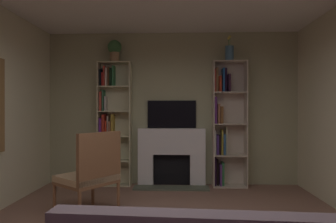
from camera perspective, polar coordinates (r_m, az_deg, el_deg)
wall_back_accent at (r=5.77m, az=0.73°, el=0.58°), size 4.79×0.06×2.85m
fireplace at (r=5.69m, az=0.69°, el=-8.18°), size 1.33×0.52×1.05m
tv at (r=5.71m, az=0.71°, el=-0.52°), size 0.90×0.06×0.51m
bookshelf_left at (r=5.79m, az=-10.54°, el=-2.46°), size 0.61×0.28×2.28m
bookshelf_right at (r=5.69m, az=10.60°, el=-2.25°), size 0.61×0.31×2.28m
potted_plant at (r=5.83m, az=-9.94°, el=11.35°), size 0.25×0.25×0.41m
vase_with_flowers at (r=5.76m, az=11.40°, el=10.66°), size 0.15×0.15×0.47m
armchair at (r=4.23m, az=-14.18°, el=-11.05°), size 0.88×0.89×1.10m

